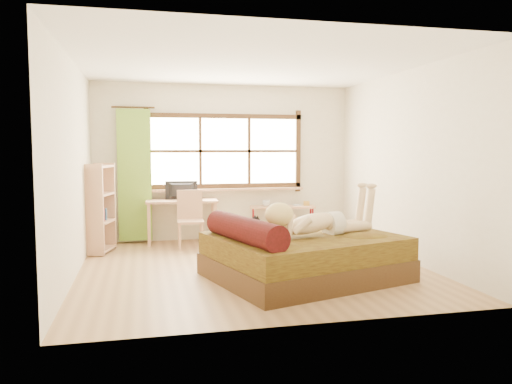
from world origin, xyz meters
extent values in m
plane|color=#9E754C|center=(0.00, 0.00, 0.00)|extent=(4.50, 4.50, 0.00)
plane|color=white|center=(0.00, 0.00, 2.70)|extent=(4.50, 4.50, 0.00)
plane|color=silver|center=(0.00, 2.25, 1.35)|extent=(4.50, 0.00, 4.50)
plane|color=silver|center=(0.00, -2.25, 1.35)|extent=(4.50, 0.00, 4.50)
plane|color=silver|center=(-2.25, 0.00, 1.35)|extent=(0.00, 4.50, 4.50)
plane|color=silver|center=(2.25, 0.00, 1.35)|extent=(0.00, 4.50, 4.50)
cube|color=#FFEDBF|center=(0.00, 2.25, 1.55)|extent=(2.60, 0.01, 1.30)
cube|color=tan|center=(0.00, 2.17, 0.88)|extent=(2.80, 0.16, 0.04)
cube|color=olive|center=(-1.55, 2.13, 1.15)|extent=(0.55, 0.10, 2.20)
cube|color=#391F11|center=(0.52, -0.68, 0.13)|extent=(2.56, 2.27, 0.27)
cube|color=#361E0C|center=(0.52, -0.68, 0.40)|extent=(2.50, 2.22, 0.27)
cylinder|color=black|center=(-0.29, -0.92, 0.67)|extent=(0.71, 1.49, 0.30)
cube|color=tan|center=(-0.78, 1.95, 0.72)|extent=(1.20, 0.60, 0.04)
cube|color=tan|center=(-1.33, 1.76, 0.35)|extent=(0.05, 0.05, 0.71)
cube|color=tan|center=(-0.25, 1.71, 0.35)|extent=(0.05, 0.05, 0.71)
cube|color=tan|center=(-1.31, 2.19, 0.35)|extent=(0.05, 0.05, 0.71)
cube|color=tan|center=(-0.23, 2.14, 0.35)|extent=(0.05, 0.05, 0.71)
imported|color=black|center=(-0.78, 2.00, 0.89)|extent=(0.54, 0.10, 0.31)
cube|color=tan|center=(-0.68, 1.50, 0.43)|extent=(0.43, 0.43, 0.04)
cube|color=tan|center=(-0.67, 1.69, 0.69)|extent=(0.41, 0.06, 0.47)
cube|color=tan|center=(-0.87, 1.33, 0.21)|extent=(0.04, 0.04, 0.41)
cube|color=tan|center=(-0.52, 1.31, 0.21)|extent=(0.04, 0.04, 0.41)
cube|color=tan|center=(-0.85, 1.69, 0.21)|extent=(0.04, 0.04, 0.41)
cube|color=tan|center=(-0.50, 1.67, 0.21)|extent=(0.04, 0.04, 0.41)
cube|color=tan|center=(1.01, 2.07, 0.56)|extent=(1.19, 0.47, 0.04)
cube|color=tan|center=(1.01, 2.07, 0.27)|extent=(1.19, 0.47, 0.03)
cylinder|color=maroon|center=(0.47, 2.04, 0.29)|extent=(0.03, 0.03, 0.58)
cylinder|color=maroon|center=(1.51, 1.87, 0.29)|extent=(0.03, 0.03, 0.58)
cylinder|color=maroon|center=(0.51, 2.27, 0.29)|extent=(0.03, 0.03, 0.58)
cylinder|color=maroon|center=(1.55, 2.10, 0.29)|extent=(0.03, 0.03, 0.58)
cube|color=#B7872D|center=(1.44, 2.00, 0.62)|extent=(0.11, 0.11, 0.08)
imported|color=gray|center=(0.71, 2.07, 0.63)|extent=(0.15, 0.15, 0.10)
imported|color=gray|center=(1.21, 2.07, 0.58)|extent=(0.18, 0.22, 0.02)
cube|color=tan|center=(-2.08, 1.45, 0.06)|extent=(0.46, 0.62, 0.03)
cube|color=tan|center=(-2.08, 1.45, 0.48)|extent=(0.46, 0.62, 0.03)
cube|color=tan|center=(-2.08, 1.45, 0.90)|extent=(0.46, 0.62, 0.03)
cube|color=tan|center=(-2.08, 1.45, 1.33)|extent=(0.46, 0.62, 0.03)
cube|color=tan|center=(-2.15, 1.18, 0.69)|extent=(0.33, 0.12, 1.36)
cube|color=tan|center=(-2.01, 1.72, 0.69)|extent=(0.33, 0.12, 1.36)
camera|label=1|loc=(-1.41, -6.45, 1.60)|focal=35.00mm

